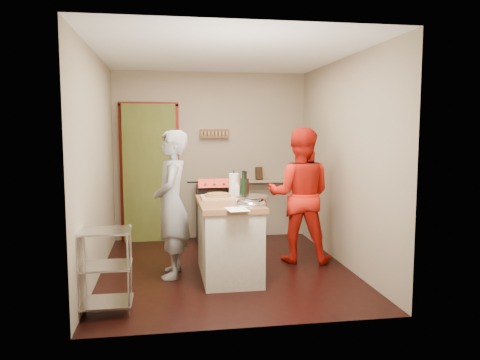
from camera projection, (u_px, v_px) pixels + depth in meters
name	position (u px, v px, depth m)	size (l,w,h in m)	color
floor	(225.00, 269.00, 5.78)	(3.50, 3.50, 0.00)	black
back_wall	(170.00, 167.00, 7.31)	(3.00, 0.44, 2.60)	gray
left_wall	(97.00, 165.00, 5.40)	(0.04, 3.50, 2.60)	gray
right_wall	(343.00, 163.00, 5.87)	(0.04, 3.50, 2.60)	gray
ceiling	(225.00, 53.00, 5.50)	(3.00, 3.50, 0.02)	white
stove	(217.00, 213.00, 7.13)	(0.60, 0.63, 1.00)	black
wire_shelving	(105.00, 267.00, 4.35)	(0.48, 0.40, 0.80)	silver
island	(229.00, 236.00, 5.45)	(0.73, 1.33, 1.20)	beige
person_stripe	(172.00, 204.00, 5.42)	(0.62, 0.41, 1.71)	#AAAAAF
person_red	(300.00, 195.00, 6.05)	(0.84, 0.66, 1.74)	red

